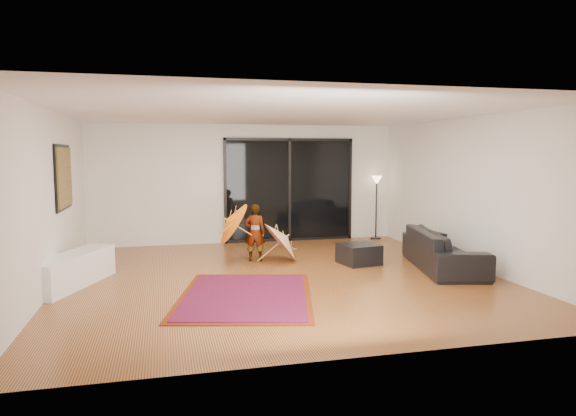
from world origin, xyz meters
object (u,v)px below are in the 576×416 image
object	(u,v)px
sofa	(443,249)
child	(255,232)
media_console	(73,270)
ottoman	(359,254)

from	to	relation	value
sofa	child	bearing A→B (deg)	78.32
media_console	ottoman	size ratio (longest dim) A/B	2.80
media_console	ottoman	distance (m)	4.91
sofa	media_console	bearing A→B (deg)	100.98
ottoman	child	xyz separation A→B (m)	(-1.83, 0.73, 0.36)
media_console	child	distance (m)	3.31
media_console	ottoman	bearing A→B (deg)	27.83
sofa	child	size ratio (longest dim) A/B	2.16
child	media_console	bearing A→B (deg)	35.18
media_console	child	bearing A→B (deg)	43.84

